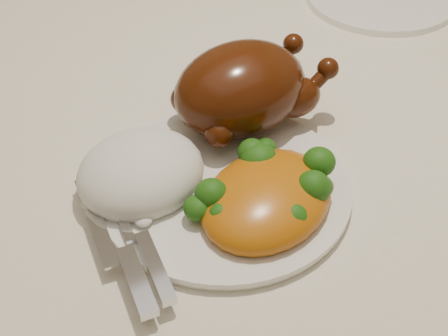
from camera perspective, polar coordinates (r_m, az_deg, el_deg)
dining_table at (r=0.77m, az=-0.20°, el=-2.20°), size 1.60×0.90×0.76m
tablecloth at (r=0.73m, az=-0.22°, el=1.96°), size 1.73×1.03×0.18m
dinner_plate at (r=0.62m, az=0.00°, el=-1.73°), size 0.29×0.29×0.01m
roast_chicken at (r=0.67m, az=1.85°, el=7.35°), size 0.18×0.12×0.10m
rice_mound at (r=0.62m, az=-7.61°, el=-0.48°), size 0.14×0.13×0.07m
mac_and_cheese at (r=0.59m, az=4.11°, el=-2.32°), size 0.18×0.16×0.06m
cutlery at (r=0.56m, az=-8.44°, el=-7.85°), size 0.05×0.18×0.01m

